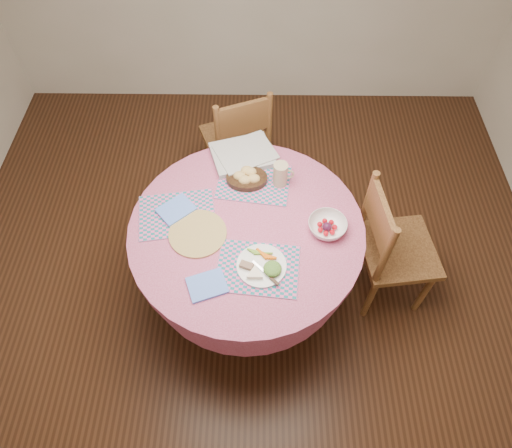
# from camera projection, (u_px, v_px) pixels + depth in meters

# --- Properties ---
(ground) EXTENTS (4.00, 4.00, 0.00)m
(ground) POSITION_uv_depth(u_px,v_px,m) (248.00, 293.00, 2.99)
(ground) COLOR #331C0F
(ground) RESTS_ON ground
(room_envelope) EXTENTS (4.01, 4.01, 2.71)m
(room_envelope) POSITION_uv_depth(u_px,v_px,m) (242.00, 69.00, 1.59)
(room_envelope) COLOR silver
(room_envelope) RESTS_ON ground
(dining_table) EXTENTS (1.24, 1.24, 0.75)m
(dining_table) POSITION_uv_depth(u_px,v_px,m) (247.00, 247.00, 2.54)
(dining_table) COLOR #C65C87
(dining_table) RESTS_ON ground
(chair_right) EXTENTS (0.47, 0.49, 0.94)m
(chair_right) POSITION_uv_depth(u_px,v_px,m) (391.00, 247.00, 2.61)
(chair_right) COLOR brown
(chair_right) RESTS_ON ground
(chair_back) EXTENTS (0.54, 0.53, 0.91)m
(chair_back) POSITION_uv_depth(u_px,v_px,m) (238.00, 139.00, 3.14)
(chair_back) COLOR brown
(chair_back) RESTS_ON ground
(placemat_front) EXTENTS (0.43, 0.34, 0.01)m
(placemat_front) POSITION_uv_depth(u_px,v_px,m) (258.00, 268.00, 2.23)
(placemat_front) COLOR #157279
(placemat_front) RESTS_ON dining_table
(placemat_left) EXTENTS (0.44, 0.36, 0.01)m
(placemat_left) POSITION_uv_depth(u_px,v_px,m) (177.00, 214.00, 2.42)
(placemat_left) COLOR #157279
(placemat_left) RESTS_ON dining_table
(placemat_back) EXTENTS (0.44, 0.35, 0.01)m
(placemat_back) POSITION_uv_depth(u_px,v_px,m) (254.00, 182.00, 2.55)
(placemat_back) COLOR #157279
(placemat_back) RESTS_ON dining_table
(wicker_trivet) EXTENTS (0.30, 0.30, 0.01)m
(wicker_trivet) POSITION_uv_depth(u_px,v_px,m) (198.00, 233.00, 2.35)
(wicker_trivet) COLOR #A88A48
(wicker_trivet) RESTS_ON dining_table
(napkin_near) EXTENTS (0.22, 0.19, 0.01)m
(napkin_near) POSITION_uv_depth(u_px,v_px,m) (207.00, 285.00, 2.17)
(napkin_near) COLOR #5E8AF3
(napkin_near) RESTS_ON dining_table
(napkin_far) EXTENTS (0.23, 0.22, 0.01)m
(napkin_far) POSITION_uv_depth(u_px,v_px,m) (176.00, 210.00, 2.43)
(napkin_far) COLOR #5E8AF3
(napkin_far) RESTS_ON placemat_left
(dinner_plate) EXTENTS (0.25, 0.25, 0.05)m
(dinner_plate) POSITION_uv_depth(u_px,v_px,m) (263.00, 266.00, 2.22)
(dinner_plate) COLOR white
(dinner_plate) RESTS_ON placemat_front
(bread_bowl) EXTENTS (0.23, 0.23, 0.08)m
(bread_bowl) POSITION_uv_depth(u_px,v_px,m) (247.00, 177.00, 2.53)
(bread_bowl) COLOR black
(bread_bowl) RESTS_ON placemat_back
(latte_mug) EXTENTS (0.12, 0.08, 0.14)m
(latte_mug) POSITION_uv_depth(u_px,v_px,m) (281.00, 174.00, 2.49)
(latte_mug) COLOR tan
(latte_mug) RESTS_ON placemat_back
(fruit_bowl) EXTENTS (0.24, 0.24, 0.06)m
(fruit_bowl) POSITION_uv_depth(u_px,v_px,m) (327.00, 226.00, 2.34)
(fruit_bowl) COLOR white
(fruit_bowl) RESTS_ON dining_table
(newspaper_stack) EXTENTS (0.42, 0.37, 0.04)m
(newspaper_stack) POSITION_uv_depth(u_px,v_px,m) (243.00, 154.00, 2.64)
(newspaper_stack) COLOR silver
(newspaper_stack) RESTS_ON dining_table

